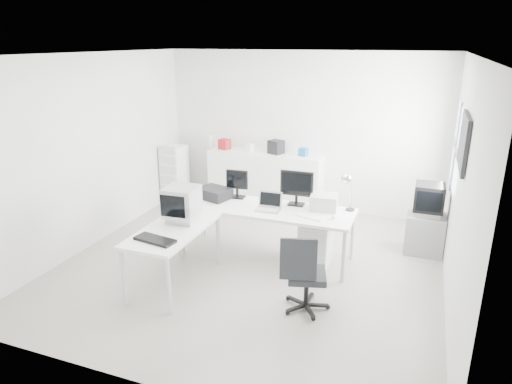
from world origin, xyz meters
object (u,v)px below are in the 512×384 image
at_px(side_desk, 174,256).
at_px(lcd_monitor_small, 237,184).
at_px(crt_tv, 429,200).
at_px(filing_cabinet, 175,175).
at_px(lcd_monitor_large, 297,189).
at_px(main_desk, 267,232).
at_px(crt_monitor, 182,203).
at_px(laser_printer, 324,202).
at_px(sideboard, 265,180).
at_px(tv_cabinet, 425,234).
at_px(laptop, 268,203).
at_px(drawer_pedestal, 316,243).
at_px(inkjet_printer, 214,193).
at_px(office_chair, 307,272).

bearing_deg(side_desk, lcd_monitor_small, 77.47).
height_order(crt_tv, filing_cabinet, filing_cabinet).
height_order(side_desk, crt_tv, crt_tv).
height_order(side_desk, lcd_monitor_large, lcd_monitor_large).
distance_m(main_desk, crt_monitor, 1.35).
relative_size(laser_printer, crt_tv, 0.72).
relative_size(crt_tv, sideboard, 0.24).
bearing_deg(tv_cabinet, laptop, -153.16).
xyz_separation_m(main_desk, drawer_pedestal, (0.70, 0.05, -0.08)).
relative_size(main_desk, lcd_monitor_large, 4.95).
bearing_deg(lcd_monitor_small, crt_tv, 10.74).
bearing_deg(crt_tv, sideboard, 160.56).
relative_size(drawer_pedestal, inkjet_printer, 1.35).
relative_size(drawer_pedestal, crt_tv, 1.20).
height_order(drawer_pedestal, filing_cabinet, filing_cabinet).
height_order(laptop, tv_cabinet, laptop).
relative_size(drawer_pedestal, lcd_monitor_large, 1.24).
bearing_deg(main_desk, side_desk, -127.69).
bearing_deg(inkjet_printer, drawer_pedestal, 14.95).
height_order(laptop, crt_tv, crt_tv).
bearing_deg(tv_cabinet, main_desk, -155.94).
height_order(inkjet_printer, lcd_monitor_large, lcd_monitor_large).
xyz_separation_m(lcd_monitor_large, crt_tv, (1.75, 0.69, -0.18)).
relative_size(main_desk, inkjet_printer, 5.41).
bearing_deg(crt_monitor, sideboard, 83.26).
height_order(lcd_monitor_small, filing_cabinet, lcd_monitor_small).
bearing_deg(crt_monitor, laptop, 36.14).
xyz_separation_m(crt_tv, filing_cabinet, (-4.50, 0.67, -0.27)).
relative_size(main_desk, crt_monitor, 4.93).
bearing_deg(drawer_pedestal, main_desk, -175.91).
bearing_deg(drawer_pedestal, sideboard, 126.74).
xyz_separation_m(crt_monitor, office_chair, (1.72, -0.25, -0.52)).
xyz_separation_m(laptop, filing_cabinet, (-2.45, 1.70, -0.32)).
bearing_deg(crt_monitor, main_desk, 41.34).
height_order(lcd_monitor_small, laser_printer, lcd_monitor_small).
height_order(laser_printer, crt_monitor, crt_monitor).
xyz_separation_m(inkjet_printer, lcd_monitor_large, (1.20, 0.15, 0.16)).
distance_m(side_desk, lcd_monitor_small, 1.50).
bearing_deg(filing_cabinet, drawer_pedestal, -26.63).
xyz_separation_m(side_desk, inkjet_printer, (0.00, 1.20, 0.45)).
height_order(lcd_monitor_large, laser_printer, lcd_monitor_large).
distance_m(lcd_monitor_large, filing_cabinet, 3.10).
height_order(drawer_pedestal, laser_printer, laser_printer).
height_order(crt_monitor, tv_cabinet, crt_monitor).
xyz_separation_m(office_chair, sideboard, (-1.57, 3.03, 0.04)).
distance_m(office_chair, tv_cabinet, 2.39).
bearing_deg(filing_cabinet, office_chair, -39.64).
xyz_separation_m(inkjet_printer, filing_cabinet, (-1.55, 1.50, -0.29)).
bearing_deg(main_desk, filing_cabinet, 146.24).
xyz_separation_m(drawer_pedestal, lcd_monitor_small, (-1.25, 0.20, 0.65)).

